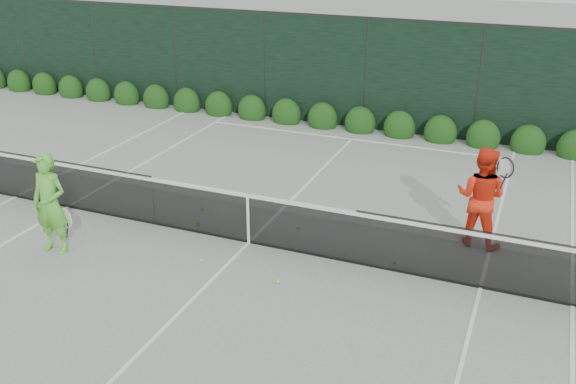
% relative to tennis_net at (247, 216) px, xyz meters
% --- Properties ---
extents(ground, '(80.00, 80.00, 0.00)m').
position_rel_tennis_net_xyz_m(ground, '(0.02, 0.00, -0.53)').
color(ground, gray).
rests_on(ground, ground).
extents(tennis_net, '(12.90, 0.10, 1.07)m').
position_rel_tennis_net_xyz_m(tennis_net, '(0.00, 0.00, 0.00)').
color(tennis_net, black).
rests_on(tennis_net, ground).
extents(player_woman, '(0.70, 0.47, 1.83)m').
position_rel_tennis_net_xyz_m(player_woman, '(-3.02, -1.56, 0.38)').
color(player_woman, '#5DC93B').
rests_on(player_woman, ground).
extents(player_man, '(1.01, 0.85, 1.85)m').
position_rel_tennis_net_xyz_m(player_man, '(3.86, 1.54, 0.40)').
color(player_man, '#FC3215').
rests_on(player_man, ground).
extents(court_lines, '(11.03, 23.83, 0.01)m').
position_rel_tennis_net_xyz_m(court_lines, '(0.02, 0.00, -0.53)').
color(court_lines, white).
rests_on(court_lines, ground).
extents(windscreen_fence, '(32.00, 21.07, 3.06)m').
position_rel_tennis_net_xyz_m(windscreen_fence, '(0.02, -2.71, 0.98)').
color(windscreen_fence, black).
rests_on(windscreen_fence, ground).
extents(hedge_row, '(31.66, 0.65, 0.94)m').
position_rel_tennis_net_xyz_m(hedge_row, '(0.02, 7.15, -0.30)').
color(hedge_row, '#12390F').
rests_on(hedge_row, ground).
extents(tennis_balls, '(4.18, 2.06, 0.07)m').
position_rel_tennis_net_xyz_m(tennis_balls, '(0.22, 0.04, -0.50)').
color(tennis_balls, '#C6D930').
rests_on(tennis_balls, ground).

